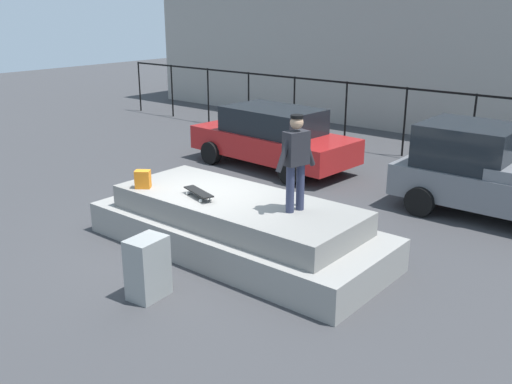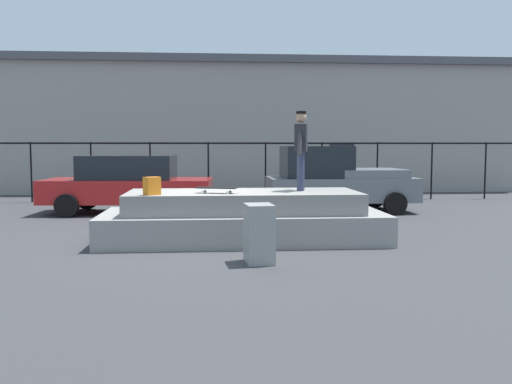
% 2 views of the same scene
% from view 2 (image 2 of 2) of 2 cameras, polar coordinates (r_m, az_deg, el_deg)
% --- Properties ---
extents(ground_plane, '(60.00, 60.00, 0.00)m').
position_cam_2_polar(ground_plane, '(11.47, -4.92, -5.04)').
color(ground_plane, '#38383A').
extents(concrete_ledge, '(5.69, 2.32, 1.00)m').
position_cam_2_polar(concrete_ledge, '(11.58, -1.29, -2.65)').
color(concrete_ledge, gray).
rests_on(concrete_ledge, ground_plane).
extents(skateboarder, '(0.33, 0.83, 1.63)m').
position_cam_2_polar(skateboarder, '(11.73, 4.54, 4.71)').
color(skateboarder, '#2D334C').
rests_on(skateboarder, concrete_ledge).
extents(skateboard, '(0.81, 0.42, 0.12)m').
position_cam_2_polar(skateboard, '(11.08, -4.00, 0.38)').
color(skateboard, black).
rests_on(skateboard, concrete_ledge).
extents(backpack, '(0.34, 0.33, 0.34)m').
position_cam_2_polar(backpack, '(10.87, -10.42, 0.60)').
color(backpack, orange).
rests_on(backpack, concrete_ledge).
extents(car_red_sedan_near, '(4.82, 2.41, 1.65)m').
position_cam_2_polar(car_red_sedan_near, '(16.60, -12.70, 0.84)').
color(car_red_sedan_near, '#B21E1E').
rests_on(car_red_sedan_near, ground_plane).
extents(car_grey_pickup_mid, '(4.25, 2.19, 1.91)m').
position_cam_2_polar(car_grey_pickup_mid, '(16.71, 7.99, 1.24)').
color(car_grey_pickup_mid, slate).
rests_on(car_grey_pickup_mid, ground_plane).
extents(utility_box, '(0.50, 0.64, 0.97)m').
position_cam_2_polar(utility_box, '(9.39, 0.32, -4.20)').
color(utility_box, gray).
rests_on(utility_box, ground_plane).
extents(fence_row, '(24.06, 0.06, 2.05)m').
position_cam_2_polar(fence_row, '(19.79, -4.82, 3.13)').
color(fence_row, black).
rests_on(fence_row, ground_plane).
extents(warehouse_building, '(27.52, 9.31, 5.51)m').
position_cam_2_polar(warehouse_building, '(27.14, -4.78, 6.46)').
color(warehouse_building, gray).
rests_on(warehouse_building, ground_plane).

